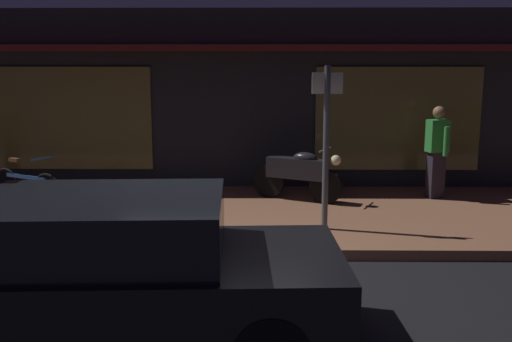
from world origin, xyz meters
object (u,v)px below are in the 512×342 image
object	(u,v)px
motorcycle	(299,173)
bicycle_parked	(26,188)
parked_car_near	(114,273)
person_bystander	(437,150)
sign_post	(326,138)

from	to	relation	value
motorcycle	bicycle_parked	bearing A→B (deg)	-171.56
motorcycle	parked_car_near	distance (m)	5.56
person_bystander	parked_car_near	bearing A→B (deg)	-129.70
bicycle_parked	parked_car_near	size ratio (longest dim) A/B	0.36
sign_post	parked_car_near	distance (m)	4.14
bicycle_parked	sign_post	world-z (taller)	sign_post
sign_post	person_bystander	bearing A→B (deg)	42.77
bicycle_parked	person_bystander	world-z (taller)	person_bystander
motorcycle	person_bystander	bearing A→B (deg)	5.29
sign_post	parked_car_near	xyz separation A→B (m)	(-2.28, -3.36, -0.81)
bicycle_parked	sign_post	size ratio (longest dim) A/B	0.62
motorcycle	person_bystander	world-z (taller)	person_bystander
parked_car_near	sign_post	bearing A→B (deg)	55.90
person_bystander	parked_car_near	size ratio (longest dim) A/B	0.40
motorcycle	sign_post	world-z (taller)	sign_post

